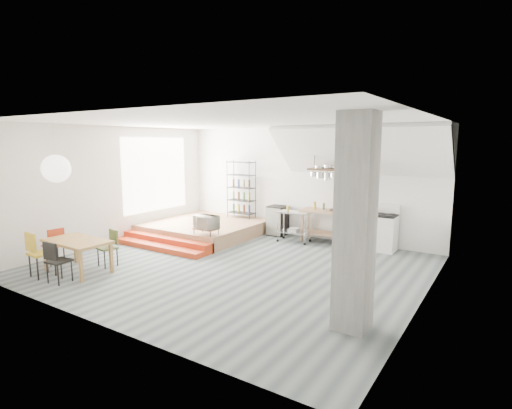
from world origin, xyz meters
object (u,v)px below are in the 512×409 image
Objects in this scene: dining_table at (77,243)px; rolling_cart at (294,222)px; stove at (384,232)px; mini_fridge at (278,220)px.

dining_table is 1.63× the size of rolling_cart.
stove is 7.33m from dining_table.
stove is at bearing 47.84° from dining_table.
stove is 2.41m from rolling_cart.
mini_fridge is at bearing 143.00° from rolling_cart.
dining_table is 5.54m from rolling_cart.
stove is 1.33× the size of mini_fridge.
rolling_cart is 1.04× the size of mini_fridge.
mini_fridge is (-0.81, 0.50, -0.12)m from rolling_cart.
mini_fridge reaches higher than dining_table.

